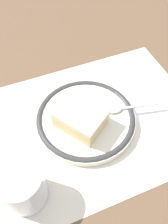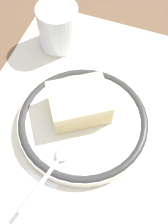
% 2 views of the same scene
% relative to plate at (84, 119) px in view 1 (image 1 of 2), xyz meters
% --- Properties ---
extents(ground_plane, '(2.40, 2.40, 0.00)m').
position_rel_plate_xyz_m(ground_plane, '(-0.00, 0.01, -0.01)').
color(ground_plane, brown).
extents(placemat, '(0.49, 0.35, 0.00)m').
position_rel_plate_xyz_m(placemat, '(-0.00, 0.01, -0.01)').
color(placemat, beige).
rests_on(placemat, ground_plane).
extents(plate, '(0.21, 0.21, 0.02)m').
position_rel_plate_xyz_m(plate, '(0.00, 0.00, 0.00)').
color(plate, silver).
rests_on(plate, placemat).
extents(cake_slice, '(0.11, 0.12, 0.04)m').
position_rel_plate_xyz_m(cake_slice, '(0.01, 0.01, 0.03)').
color(cake_slice, beige).
rests_on(cake_slice, plate).
extents(spoon, '(0.13, 0.04, 0.01)m').
position_rel_plate_xyz_m(spoon, '(-0.09, 0.01, 0.01)').
color(spoon, silver).
rests_on(spoon, plate).
extents(cup, '(0.07, 0.07, 0.08)m').
position_rel_plate_xyz_m(cup, '(0.15, 0.11, 0.03)').
color(cup, silver).
rests_on(cup, placemat).
extents(napkin, '(0.11, 0.10, 0.00)m').
position_rel_plate_xyz_m(napkin, '(-0.16, 0.05, -0.01)').
color(napkin, white).
rests_on(napkin, placemat).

